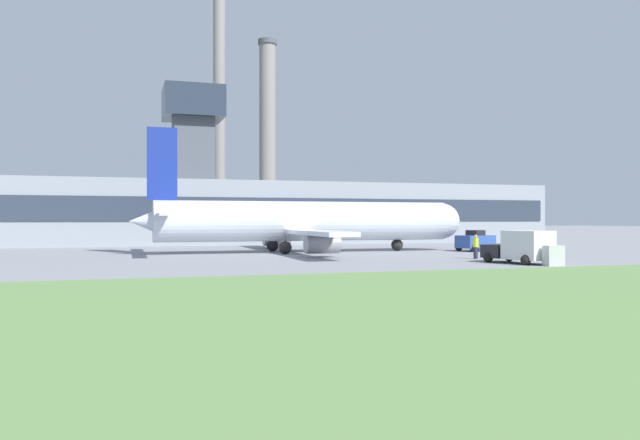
{
  "coord_description": "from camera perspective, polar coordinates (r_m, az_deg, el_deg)",
  "views": [
    {
      "loc": [
        -13.99,
        -50.93,
        3.06
      ],
      "look_at": [
        3.36,
        4.28,
        2.99
      ],
      "focal_mm": 35.0,
      "sensor_mm": 36.0,
      "label": 1
    }
  ],
  "objects": [
    {
      "name": "smokestack_left",
      "position": [
        111.69,
        -9.2,
        9.58
      ],
      "size": [
        2.4,
        2.4,
        42.81
      ],
      "color": "gray",
      "rests_on": "ground_plane"
    },
    {
      "name": "ground_crew_person",
      "position": [
        49.65,
        14.05,
        -2.37
      ],
      "size": [
        0.52,
        0.52,
        1.86
      ],
      "color": "#23283D",
      "rests_on": "ground_plane"
    },
    {
      "name": "ground_plane",
      "position": [
        52.91,
        -2.08,
        -3.25
      ],
      "size": [
        400.0,
        400.0,
        0.0
      ],
      "primitive_type": "plane",
      "color": "gray"
    },
    {
      "name": "terminal_building",
      "position": [
        79.23,
        -7.57,
        1.01
      ],
      "size": [
        82.32,
        11.6,
        19.25
      ],
      "color": "#8C939E",
      "rests_on": "ground_plane"
    },
    {
      "name": "baggage_truck",
      "position": [
        45.25,
        17.94,
        -2.39
      ],
      "size": [
        3.71,
        5.1,
        2.28
      ],
      "color": "#232328",
      "rests_on": "ground_plane"
    },
    {
      "name": "smokestack_right",
      "position": [
        112.82,
        -4.83,
        7.54
      ],
      "size": [
        3.35,
        3.35,
        35.19
      ],
      "color": "gray",
      "rests_on": "ground_plane"
    },
    {
      "name": "pushback_tug",
      "position": [
        61.5,
        14.02,
        -1.93
      ],
      "size": [
        4.06,
        3.22,
        2.02
      ],
      "color": "#2D4C93",
      "rests_on": "ground_plane"
    },
    {
      "name": "utility_cabinet",
      "position": [
        43.58,
        20.57,
        -3.08
      ],
      "size": [
        1.24,
        0.72,
        1.34
      ],
      "color": "#B2B7B2",
      "rests_on": "ground_plane"
    },
    {
      "name": "airplane",
      "position": [
        57.41,
        -1.55,
        -0.17
      ],
      "size": [
        31.41,
        28.07,
        10.98
      ],
      "color": "silver",
      "rests_on": "ground_plane"
    },
    {
      "name": "grass_strip",
      "position": [
        20.33,
        26.67,
        -8.52
      ],
      "size": [
        240.0,
        37.0,
        0.06
      ],
      "color": "#668E4C",
      "rests_on": "ground_plane"
    }
  ]
}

